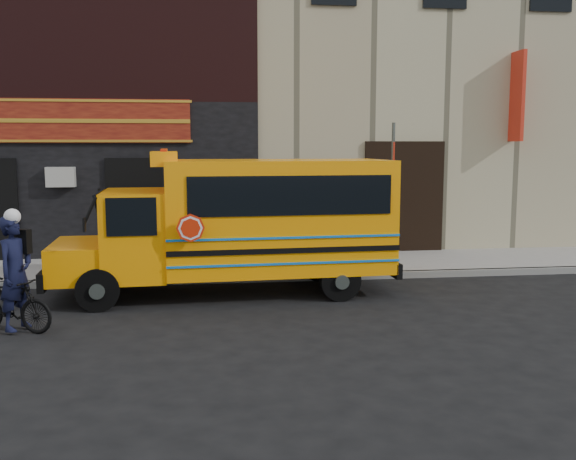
# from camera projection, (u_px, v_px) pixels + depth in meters

# --- Properties ---
(ground) EXTENTS (120.00, 120.00, 0.00)m
(ground) POSITION_uv_depth(u_px,v_px,m) (284.00, 310.00, 11.87)
(ground) COLOR black
(ground) RESTS_ON ground
(curb) EXTENTS (40.00, 0.20, 0.15)m
(curb) POSITION_uv_depth(u_px,v_px,m) (270.00, 278.00, 14.42)
(curb) COLOR gray
(curb) RESTS_ON ground
(sidewalk) EXTENTS (40.00, 3.00, 0.15)m
(sidewalk) POSITION_uv_depth(u_px,v_px,m) (263.00, 266.00, 15.89)
(sidewalk) COLOR gray
(sidewalk) RESTS_ON ground
(building) EXTENTS (20.00, 10.70, 12.00)m
(building) POSITION_uv_depth(u_px,v_px,m) (243.00, 52.00, 21.34)
(building) COLOR tan
(building) RESTS_ON sidewalk
(school_bus) EXTENTS (6.99, 2.62, 2.92)m
(school_bus) POSITION_uv_depth(u_px,v_px,m) (245.00, 221.00, 13.07)
(school_bus) COLOR black
(school_bus) RESTS_ON ground
(sign_pole) EXTENTS (0.09, 0.31, 3.56)m
(sign_pole) POSITION_uv_depth(u_px,v_px,m) (392.00, 192.00, 14.98)
(sign_pole) COLOR #47504B
(sign_pole) RESTS_ON ground
(bicycle) EXTENTS (1.57, 0.99, 0.91)m
(bicycle) POSITION_uv_depth(u_px,v_px,m) (11.00, 305.00, 10.45)
(bicycle) COLOR black
(bicycle) RESTS_ON ground
(cyclist) EXTENTS (0.69, 0.81, 1.87)m
(cyclist) POSITION_uv_depth(u_px,v_px,m) (16.00, 276.00, 10.40)
(cyclist) COLOR black
(cyclist) RESTS_ON ground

